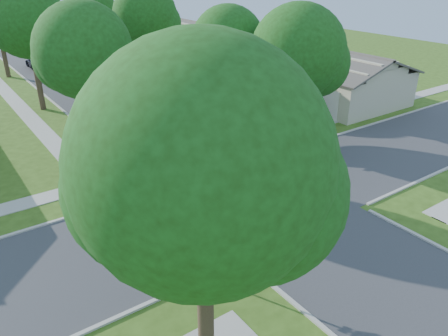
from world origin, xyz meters
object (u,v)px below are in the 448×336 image
tree_e_mid (146,18)px  tree_e_far (92,9)px  stop_sign_ne (269,117)px  house_ne_near (321,79)px  tree_w_mid (29,24)px  tree_ne_corner (298,56)px  car_curb_east (122,80)px  house_ne_far (206,48)px  car_curb_west (38,62)px  car_driveway (308,104)px  tree_e_near (228,46)px  tree_sw_corner (205,176)px  stop_sign_sw (238,242)px  tree_w_near (85,55)px

tree_e_mid → tree_e_far: bearing=90.0°
stop_sign_ne → house_ne_near: 12.94m
tree_w_mid → tree_ne_corner: size_ratio=1.10×
tree_e_far → tree_w_mid: (-9.39, -13.00, 0.51)m
car_curb_east → house_ne_far: bearing=21.5°
tree_w_mid → house_ne_near: tree_w_mid is taller
tree_e_far → car_curb_west: size_ratio=1.95×
house_ne_near → car_driveway: (-4.49, -3.00, -0.73)m
tree_ne_corner → tree_e_near: bearing=108.5°
car_curb_west → car_curb_east: bearing=109.2°
tree_sw_corner → tree_w_mid: bearing=84.3°
tree_e_far → car_curb_east: tree_e_far is taller
house_ne_far → car_driveway: 21.49m
stop_sign_sw → stop_sign_ne: bearing=45.0°
tree_e_near → tree_w_near: bearing=180.0°
tree_e_far → car_curb_west: tree_e_far is taller
tree_e_near → house_ne_near: 12.14m
tree_w_mid → tree_ne_corner: tree_w_mid is taller
tree_e_mid → car_driveway: (6.74, -13.01, -5.47)m
tree_e_far → house_ne_near: (11.24, -23.01, -4.46)m
house_ne_far → car_curb_east: house_ne_far is taller
tree_w_mid → house_ne_near: size_ratio=0.70×
house_ne_near → tree_w_near: bearing=-174.5°
tree_w_mid → car_driveway: (16.14, -13.01, -5.71)m
tree_ne_corner → car_driveway: (5.14, 3.79, -4.81)m
tree_e_mid → car_driveway: tree_e_mid is taller
stop_sign_sw → tree_e_far: bearing=76.3°
car_driveway → car_curb_west: car_driveway is taller
tree_e_far → tree_w_near: bearing=-110.6°
stop_sign_ne → car_curb_west: 32.19m
tree_e_near → tree_w_near: tree_w_near is taller
tree_w_mid → car_driveway: tree_w_mid is taller
tree_e_near → tree_ne_corner: (1.61, -4.80, -0.05)m
tree_sw_corner → house_ne_near: bearing=37.5°
stop_sign_ne → tree_e_far: size_ratio=0.34×
house_ne_near → car_driveway: house_ne_near is taller
stop_sign_ne → car_curb_west: bearing=100.6°
tree_e_far → house_ne_far: (11.24, -5.01, -4.46)m
car_driveway → tree_e_far: bearing=8.8°
tree_e_mid → house_ne_near: bearing=-41.7°
car_curb_east → tree_w_near: bearing=-119.2°
house_ne_near → stop_sign_sw: bearing=-142.8°
house_ne_near → car_curb_east: (-12.88, 12.60, -0.87)m
tree_ne_corner → house_ne_far: tree_ne_corner is taller
tree_e_mid → tree_ne_corner: (1.60, -16.80, -0.66)m
tree_e_near → tree_w_mid: size_ratio=0.87×
tree_sw_corner → car_driveway: 24.76m
stop_sign_sw → car_driveway: bearing=38.1°
tree_w_mid → house_ne_near: (20.63, -10.01, -4.97)m
tree_w_mid → tree_sw_corner: (-2.80, -28.00, -0.23)m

